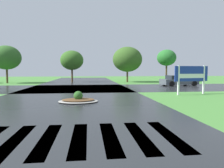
# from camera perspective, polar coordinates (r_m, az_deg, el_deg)

# --- Properties ---
(asphalt_roadway) EXTENTS (10.89, 80.00, 0.01)m
(asphalt_roadway) POSITION_cam_1_polar(r_m,az_deg,el_deg) (12.57, -11.90, -5.24)
(asphalt_roadway) COLOR #232628
(asphalt_roadway) RESTS_ON ground
(asphalt_cross_road) EXTENTS (90.00, 9.80, 0.01)m
(asphalt_cross_road) POSITION_cam_1_polar(r_m,az_deg,el_deg) (22.66, -9.50, -1.13)
(asphalt_cross_road) COLOR #232628
(asphalt_cross_road) RESTS_ON ground
(crosswalk_stripes) EXTENTS (7.65, 3.09, 0.01)m
(crosswalk_stripes) POSITION_cam_1_polar(r_m,az_deg,el_deg) (6.41, -17.37, -14.30)
(crosswalk_stripes) COLOR white
(crosswalk_stripes) RESTS_ON ground
(estate_billboard) EXTENTS (3.06, 0.66, 2.34)m
(estate_billboard) POSITION_cam_1_polar(r_m,az_deg,el_deg) (17.81, 21.08, 2.34)
(estate_billboard) COLOR white
(estate_billboard) RESTS_ON ground
(median_island) EXTENTS (2.44, 1.88, 0.68)m
(median_island) POSITION_cam_1_polar(r_m,az_deg,el_deg) (12.95, -9.30, -4.30)
(median_island) COLOR #9E9B93
(median_island) RESTS_ON ground
(car_silver_hatch) EXTENTS (4.65, 2.54, 1.30)m
(car_silver_hatch) POSITION_cam_1_polar(r_m,az_deg,el_deg) (27.13, 17.83, 0.86)
(car_silver_hatch) COLOR #4C545B
(car_silver_hatch) RESTS_ON ground
(background_treeline) EXTENTS (36.06, 5.37, 5.66)m
(background_treeline) POSITION_cam_1_polar(r_m,az_deg,el_deg) (33.03, -11.45, 6.91)
(background_treeline) COLOR #4C3823
(background_treeline) RESTS_ON ground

